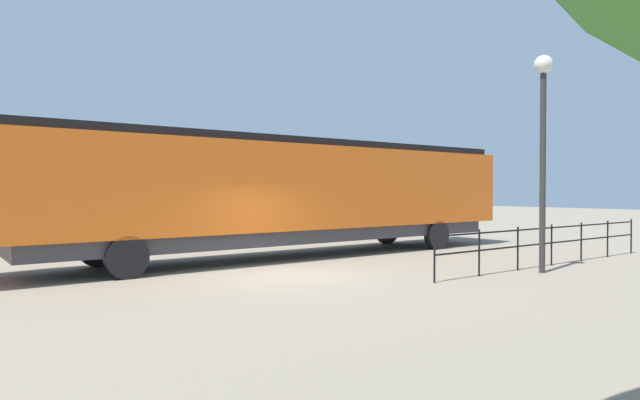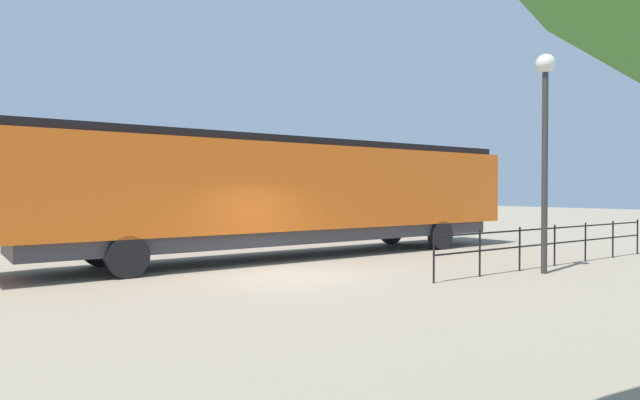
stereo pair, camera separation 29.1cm
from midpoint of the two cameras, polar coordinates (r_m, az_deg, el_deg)
ground_plane at (r=14.51m, az=-2.63°, el=-7.93°), size 120.00×120.00×0.00m
locomotive at (r=18.80m, az=-1.06°, el=0.95°), size 3.04×18.32×3.96m
lamp_post at (r=16.12m, az=22.95°, el=7.71°), size 0.51×0.51×5.93m
platform_fence at (r=17.76m, az=23.75°, el=-3.80°), size 0.05×10.45×1.23m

